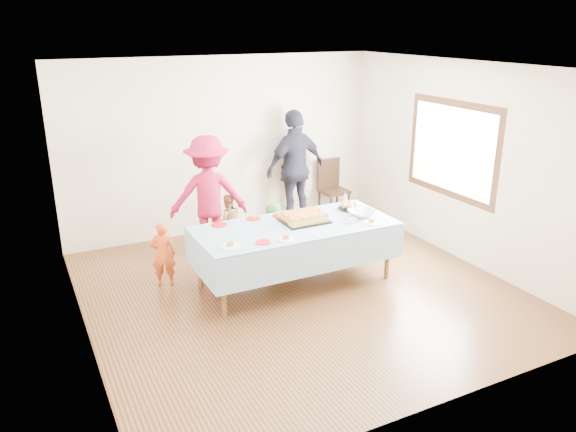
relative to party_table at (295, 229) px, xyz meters
name	(u,v)px	position (x,y,z in m)	size (l,w,h in m)	color
ground	(299,290)	(-0.06, -0.22, -0.72)	(5.00, 5.00, 0.00)	#4C2515
room_walls	(304,150)	(-0.01, -0.22, 1.05)	(5.04, 5.04, 2.72)	beige
party_table	(295,229)	(0.00, 0.00, 0.00)	(2.50, 1.10, 0.78)	brown
birthday_cake	(304,218)	(0.16, 0.07, 0.10)	(0.58, 0.44, 0.10)	black
rolls_tray	(350,206)	(0.95, 0.23, 0.10)	(0.33, 0.33, 0.10)	black
punch_bowl	(362,213)	(0.92, -0.09, 0.10)	(0.34, 0.34, 0.08)	silver
party_hat	(345,198)	(1.01, 0.46, 0.14)	(0.10, 0.10, 0.16)	white
fork_pile	(352,220)	(0.69, -0.23, 0.09)	(0.24, 0.18, 0.07)	white
plate_red_far_a	(219,225)	(-0.84, 0.42, 0.06)	(0.19, 0.19, 0.01)	red
plate_red_far_b	(254,218)	(-0.37, 0.45, 0.06)	(0.19, 0.19, 0.01)	red
plate_red_far_c	(278,216)	(-0.04, 0.39, 0.06)	(0.17, 0.17, 0.01)	red
plate_red_far_d	(313,210)	(0.48, 0.41, 0.06)	(0.19, 0.19, 0.01)	red
plate_red_near	(263,242)	(-0.60, -0.35, 0.06)	(0.18, 0.18, 0.01)	red
plate_white_left	(230,246)	(-0.98, -0.30, 0.06)	(0.24, 0.24, 0.01)	white
plate_white_mid	(286,239)	(-0.32, -0.39, 0.06)	(0.20, 0.20, 0.01)	white
plate_white_right	(371,223)	(0.88, -0.36, 0.06)	(0.21, 0.21, 0.01)	white
dining_chair	(332,185)	(1.77, 2.06, -0.18)	(0.43, 0.43, 0.97)	black
toddler_left	(163,254)	(-1.50, 0.68, -0.30)	(0.31, 0.20, 0.85)	#D44A1A
toddler_mid	(274,234)	(0.02, 0.68, -0.29)	(0.42, 0.27, 0.86)	#367A28
toddler_right	(228,222)	(-0.35, 1.45, -0.31)	(0.40, 0.31, 0.83)	tan
adult_left	(208,195)	(-0.61, 1.48, 0.12)	(1.10, 0.63, 1.70)	#B6163E
adult_right	(295,168)	(1.03, 1.98, 0.21)	(1.10, 0.46, 1.88)	#282837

